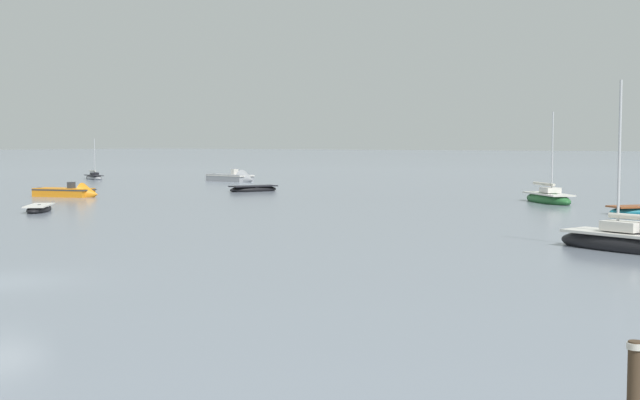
# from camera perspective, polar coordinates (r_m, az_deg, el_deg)

# --- Properties ---
(ground_plane) EXTENTS (800.00, 800.00, 0.00)m
(ground_plane) POSITION_cam_1_polar(r_m,az_deg,el_deg) (28.31, -20.51, -5.18)
(ground_plane) COLOR gray
(motorboat_moored_0) EXTENTS (6.48, 2.84, 2.16)m
(motorboat_moored_0) POSITION_cam_1_polar(r_m,az_deg,el_deg) (94.12, -5.66, 1.41)
(motorboat_moored_0) COLOR gray
(motorboat_moored_0) RESTS_ON ground
(sailboat_moored_0) EXTENTS (4.61, 3.11, 4.98)m
(sailboat_moored_0) POSITION_cam_1_polar(r_m,az_deg,el_deg) (102.83, -14.87, 1.46)
(sailboat_moored_0) COLOR gray
(sailboat_moored_0) RESTS_ON ground
(sailboat_moored_2) EXTENTS (6.68, 3.82, 7.15)m
(sailboat_moored_2) POSITION_cam_1_polar(r_m,az_deg,el_deg) (36.25, 20.01, -2.73)
(sailboat_moored_2) COLOR black
(sailboat_moored_2) RESTS_ON ground
(rowboat_moored_1) EXTENTS (3.26, 4.79, 0.72)m
(rowboat_moored_1) POSITION_cam_1_polar(r_m,az_deg,el_deg) (75.38, -4.48, 0.73)
(rowboat_moored_1) COLOR black
(rowboat_moored_1) RESTS_ON ground
(rowboat_moored_2) EXTENTS (3.45, 3.75, 0.60)m
(rowboat_moored_2) POSITION_cam_1_polar(r_m,az_deg,el_deg) (56.07, -18.26, -0.58)
(rowboat_moored_2) COLOR black
(rowboat_moored_2) RESTS_ON ground
(motorboat_moored_3) EXTENTS (5.72, 3.34, 1.86)m
(motorboat_moored_3) POSITION_cam_1_polar(r_m,az_deg,el_deg) (70.45, -16.20, 0.41)
(motorboat_moored_3) COLOR orange
(motorboat_moored_3) RESTS_ON ground
(sailboat_moored_4) EXTENTS (5.58, 5.66, 6.80)m
(sailboat_moored_4) POSITION_cam_1_polar(r_m,az_deg,el_deg) (63.27, 15.01, 0.09)
(sailboat_moored_4) COLOR #23602D
(sailboat_moored_4) RESTS_ON ground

